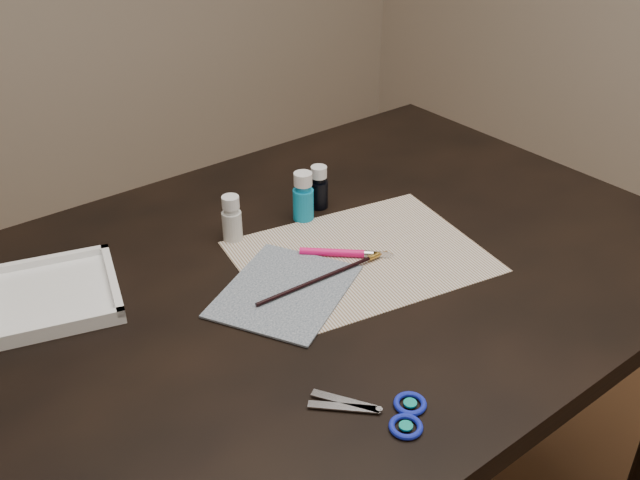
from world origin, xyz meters
TOP-DOWN VIEW (x-y plane):
  - table at (0.00, 0.00)m, footprint 1.30×0.90m
  - paper at (0.07, -0.02)m, footprint 0.45×0.38m
  - canvas at (-0.09, -0.03)m, footprint 0.28×0.26m
  - paint_bottle_white at (-0.07, 0.16)m, footprint 0.04×0.04m
  - paint_bottle_cyan at (0.07, 0.14)m, footprint 0.04×0.04m
  - paint_bottle_navy at (0.12, 0.16)m, footprint 0.04×0.04m
  - paintbrush at (-0.02, -0.04)m, footprint 0.27×0.02m
  - craft_knife at (0.05, -0.01)m, footprint 0.13×0.12m
  - scissors at (-0.16, -0.30)m, footprint 0.18×0.18m
  - palette_tray at (-0.39, 0.18)m, footprint 0.25×0.25m

SIDE VIEW (x-z plane):
  - table at x=0.00m, z-range 0.00..0.75m
  - paper at x=0.07m, z-range 0.75..0.75m
  - canvas at x=-0.09m, z-range 0.75..0.76m
  - scissors at x=-0.16m, z-range 0.75..0.76m
  - craft_knife at x=0.05m, z-range 0.75..0.76m
  - paintbrush at x=-0.02m, z-range 0.76..0.76m
  - palette_tray at x=-0.39m, z-range 0.75..0.77m
  - paint_bottle_navy at x=0.12m, z-range 0.75..0.83m
  - paint_bottle_white at x=-0.07m, z-range 0.75..0.83m
  - paint_bottle_cyan at x=0.07m, z-range 0.75..0.84m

